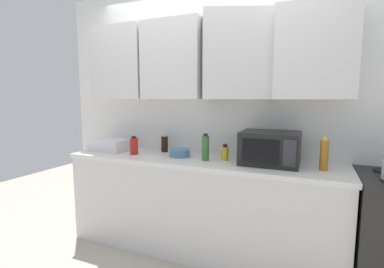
# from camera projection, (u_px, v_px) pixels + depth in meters

# --- Properties ---
(wall_back_with_cabinets) EXTENTS (3.44, 0.53, 2.60)m
(wall_back_with_cabinets) POSITION_uv_depth(u_px,v_px,m) (208.00, 86.00, 2.76)
(wall_back_with_cabinets) COLOR white
(wall_back_with_cabinets) RESTS_ON ground_plane
(counter_run) EXTENTS (2.57, 0.63, 0.90)m
(counter_run) POSITION_uv_depth(u_px,v_px,m) (199.00, 205.00, 2.69)
(counter_run) COLOR silver
(counter_run) RESTS_ON ground_plane
(microwave) EXTENTS (0.48, 0.37, 0.28)m
(microwave) POSITION_uv_depth(u_px,v_px,m) (270.00, 148.00, 2.39)
(microwave) COLOR black
(microwave) RESTS_ON counter_run
(dish_rack) EXTENTS (0.38, 0.30, 0.12)m
(dish_rack) POSITION_uv_depth(u_px,v_px,m) (110.00, 145.00, 3.04)
(dish_rack) COLOR silver
(dish_rack) RESTS_ON counter_run
(bottle_soy_dark) EXTENTS (0.07, 0.07, 0.18)m
(bottle_soy_dark) POSITION_uv_depth(u_px,v_px,m) (165.00, 144.00, 2.97)
(bottle_soy_dark) COLOR black
(bottle_soy_dark) RESTS_ON counter_run
(bottle_yellow_mustard) EXTENTS (0.06, 0.06, 0.15)m
(bottle_yellow_mustard) POSITION_uv_depth(u_px,v_px,m) (225.00, 153.00, 2.56)
(bottle_yellow_mustard) COLOR gold
(bottle_yellow_mustard) RESTS_ON counter_run
(bottle_amber_vinegar) EXTENTS (0.06, 0.06, 0.26)m
(bottle_amber_vinegar) POSITION_uv_depth(u_px,v_px,m) (324.00, 155.00, 2.19)
(bottle_amber_vinegar) COLOR #AD701E
(bottle_amber_vinegar) RESTS_ON counter_run
(bottle_red_sauce) EXTENTS (0.08, 0.08, 0.18)m
(bottle_red_sauce) POSITION_uv_depth(u_px,v_px,m) (134.00, 146.00, 2.82)
(bottle_red_sauce) COLOR red
(bottle_red_sauce) RESTS_ON counter_run
(bottle_green_oil) EXTENTS (0.07, 0.07, 0.24)m
(bottle_green_oil) POSITION_uv_depth(u_px,v_px,m) (206.00, 148.00, 2.54)
(bottle_green_oil) COLOR #386B2D
(bottle_green_oil) RESTS_ON counter_run
(bowl_ceramic_small) EXTENTS (0.20, 0.20, 0.07)m
(bowl_ceramic_small) POSITION_uv_depth(u_px,v_px,m) (179.00, 153.00, 2.72)
(bowl_ceramic_small) COLOR teal
(bowl_ceramic_small) RESTS_ON counter_run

